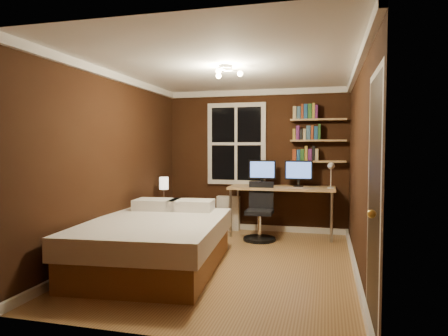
% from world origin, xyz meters
% --- Properties ---
extents(floor, '(4.20, 4.20, 0.00)m').
position_xyz_m(floor, '(0.00, 0.00, 0.00)').
color(floor, brown).
rests_on(floor, ground).
extents(wall_back, '(3.20, 0.04, 2.50)m').
position_xyz_m(wall_back, '(0.00, 2.10, 1.25)').
color(wall_back, black).
rests_on(wall_back, ground).
extents(wall_left, '(0.04, 4.20, 2.50)m').
position_xyz_m(wall_left, '(-1.60, 0.00, 1.25)').
color(wall_left, black).
rests_on(wall_left, ground).
extents(wall_right, '(0.04, 4.20, 2.50)m').
position_xyz_m(wall_right, '(1.60, 0.00, 1.25)').
color(wall_right, black).
rests_on(wall_right, ground).
extents(ceiling, '(3.20, 4.20, 0.02)m').
position_xyz_m(ceiling, '(0.00, 0.00, 2.50)').
color(ceiling, white).
rests_on(ceiling, wall_back).
extents(window, '(1.06, 0.06, 1.46)m').
position_xyz_m(window, '(-0.35, 2.06, 1.55)').
color(window, silver).
rests_on(window, wall_back).
extents(door, '(0.03, 0.82, 2.05)m').
position_xyz_m(door, '(1.59, -1.55, 1.02)').
color(door, black).
rests_on(door, ground).
extents(door_knob, '(0.06, 0.06, 0.06)m').
position_xyz_m(door_knob, '(1.55, -1.85, 1.00)').
color(door_knob, gold).
rests_on(door_knob, door).
extents(ceiling_fixture, '(0.44, 0.44, 0.18)m').
position_xyz_m(ceiling_fixture, '(0.00, -0.10, 2.40)').
color(ceiling_fixture, beige).
rests_on(ceiling_fixture, ceiling).
extents(bookshelf_lower, '(0.92, 0.22, 0.03)m').
position_xyz_m(bookshelf_lower, '(1.08, 1.98, 1.25)').
color(bookshelf_lower, tan).
rests_on(bookshelf_lower, wall_back).
extents(books_row_lower, '(0.42, 0.16, 0.23)m').
position_xyz_m(books_row_lower, '(1.08, 1.98, 1.38)').
color(books_row_lower, maroon).
rests_on(books_row_lower, bookshelf_lower).
extents(bookshelf_middle, '(0.92, 0.22, 0.03)m').
position_xyz_m(bookshelf_middle, '(1.08, 1.98, 1.60)').
color(bookshelf_middle, tan).
rests_on(bookshelf_middle, wall_back).
extents(books_row_middle, '(0.48, 0.16, 0.23)m').
position_xyz_m(books_row_middle, '(1.08, 1.98, 1.73)').
color(books_row_middle, navy).
rests_on(books_row_middle, bookshelf_middle).
extents(bookshelf_upper, '(0.92, 0.22, 0.03)m').
position_xyz_m(bookshelf_upper, '(1.08, 1.98, 1.95)').
color(bookshelf_upper, tan).
rests_on(bookshelf_upper, wall_back).
extents(books_row_upper, '(0.42, 0.16, 0.23)m').
position_xyz_m(books_row_upper, '(1.08, 1.98, 2.08)').
color(books_row_upper, '#265524').
rests_on(books_row_upper, bookshelf_upper).
extents(bed, '(1.77, 2.32, 0.74)m').
position_xyz_m(bed, '(-0.81, -0.43, 0.32)').
color(bed, brown).
rests_on(bed, ground).
extents(nightstand, '(0.49, 0.49, 0.56)m').
position_xyz_m(nightstand, '(-1.37, 1.15, 0.28)').
color(nightstand, brown).
rests_on(nightstand, ground).
extents(bedside_lamp, '(0.15, 0.15, 0.44)m').
position_xyz_m(bedside_lamp, '(-1.37, 1.15, 0.78)').
color(bedside_lamp, '#EEE5CA').
rests_on(bedside_lamp, nightstand).
extents(radiator, '(0.41, 0.14, 0.61)m').
position_xyz_m(radiator, '(-0.48, 1.99, 0.30)').
color(radiator, beige).
rests_on(radiator, ground).
extents(desk, '(1.75, 0.65, 0.83)m').
position_xyz_m(desk, '(0.50, 1.75, 0.77)').
color(desk, tan).
rests_on(desk, ground).
extents(monitor_left, '(0.46, 0.12, 0.44)m').
position_xyz_m(monitor_left, '(0.16, 1.84, 1.05)').
color(monitor_left, black).
rests_on(monitor_left, desk).
extents(monitor_right, '(0.46, 0.12, 0.44)m').
position_xyz_m(monitor_right, '(0.77, 1.84, 1.05)').
color(monitor_right, black).
rests_on(monitor_right, desk).
extents(desk_lamp, '(0.14, 0.32, 0.44)m').
position_xyz_m(desk_lamp, '(1.29, 1.56, 1.05)').
color(desk_lamp, silver).
rests_on(desk_lamp, desk).
extents(office_chair, '(0.51, 0.51, 0.93)m').
position_xyz_m(office_chair, '(0.20, 1.35, 0.35)').
color(office_chair, black).
rests_on(office_chair, ground).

